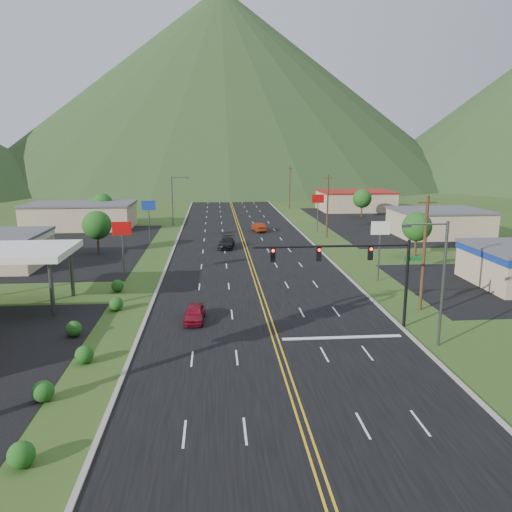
{
  "coord_description": "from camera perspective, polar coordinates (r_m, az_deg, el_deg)",
  "views": [
    {
      "loc": [
        -4.33,
        -22.41,
        13.76
      ],
      "look_at": [
        -0.72,
        20.7,
        4.5
      ],
      "focal_mm": 35.0,
      "sensor_mm": 36.0,
      "label": 1
    }
  ],
  "objects": [
    {
      "name": "pole_sign_east_a",
      "position": [
        54.01,
        14.0,
        2.44
      ],
      "size": [
        2.0,
        0.18,
        6.4
      ],
      "color": "#59595E",
      "rests_on": "ground"
    },
    {
      "name": "curb_east",
      "position": [
        30.02,
        25.87,
        -16.5
      ],
      "size": [
        0.3,
        460.0,
        0.14
      ],
      "primitive_type": "cube",
      "color": "gray",
      "rests_on": "ground"
    },
    {
      "name": "car_dark_mid",
      "position": [
        70.96,
        -3.38,
        1.48
      ],
      "size": [
        2.65,
        5.23,
        1.45
      ],
      "primitive_type": "imported",
      "rotation": [
        0.0,
        0.0,
        -0.13
      ],
      "color": "black",
      "rests_on": "ground"
    },
    {
      "name": "streetlight_west",
      "position": [
        93.09,
        -9.36,
        6.63
      ],
      "size": [
        3.28,
        0.25,
        9.0
      ],
      "color": "#59595E",
      "rests_on": "ground"
    },
    {
      "name": "gas_canopy",
      "position": [
        48.61,
        -26.01,
        0.31
      ],
      "size": [
        10.0,
        8.0,
        5.3
      ],
      "color": "white",
      "rests_on": "ground"
    },
    {
      "name": "car_red_near",
      "position": [
        41.12,
        -7.03,
        -6.57
      ],
      "size": [
        1.77,
        4.02,
        1.34
      ],
      "primitive_type": "imported",
      "rotation": [
        0.0,
        0.0,
        -0.05
      ],
      "color": "maroon",
      "rests_on": "ground"
    },
    {
      "name": "building_west_far",
      "position": [
        94.16,
        -19.37,
        4.38
      ],
      "size": [
        18.4,
        11.4,
        4.5
      ],
      "color": "tan",
      "rests_on": "ground"
    },
    {
      "name": "utility_pole_b",
      "position": [
        79.9,
        8.17,
        5.75
      ],
      "size": [
        1.6,
        0.28,
        10.0
      ],
      "color": "#382314",
      "rests_on": "ground"
    },
    {
      "name": "tree_west_b",
      "position": [
        97.15,
        -17.14,
        5.71
      ],
      "size": [
        3.84,
        3.84,
        5.82
      ],
      "color": "#382314",
      "rests_on": "ground"
    },
    {
      "name": "utility_pole_d",
      "position": [
        158.65,
        1.69,
        8.95
      ],
      "size": [
        1.6,
        0.28,
        10.0
      ],
      "color": "#382314",
      "rests_on": "ground"
    },
    {
      "name": "streetlight_east",
      "position": [
        36.94,
        20.2,
        -2.11
      ],
      "size": [
        3.28,
        0.25,
        9.0
      ],
      "color": "#59595E",
      "rests_on": "ground"
    },
    {
      "name": "utility_pole_a",
      "position": [
        45.0,
        18.65,
        0.38
      ],
      "size": [
        1.6,
        0.28,
        10.0
      ],
      "color": "#382314",
      "rests_on": "ground"
    },
    {
      "name": "ground",
      "position": [
        26.65,
        5.57,
        -19.07
      ],
      "size": [
        500.0,
        500.0,
        0.0
      ],
      "primitive_type": "plane",
      "color": "#264719",
      "rests_on": "ground"
    },
    {
      "name": "car_red_far",
      "position": [
        85.26,
        0.3,
        3.3
      ],
      "size": [
        2.32,
        4.72,
        1.49
      ],
      "primitive_type": "imported",
      "rotation": [
        0.0,
        0.0,
        3.31
      ],
      "color": "maroon",
      "rests_on": "ground"
    },
    {
      "name": "building_east_far",
      "position": [
        117.53,
        11.27,
        6.23
      ],
      "size": [
        16.4,
        12.4,
        4.5
      ],
      "color": "tan",
      "rests_on": "ground"
    },
    {
      "name": "mountain_n",
      "position": [
        244.14,
        -3.96,
        18.81
      ],
      "size": [
        220.0,
        220.0,
        85.0
      ],
      "primitive_type": "cone",
      "color": "#1F3E1C",
      "rests_on": "ground"
    },
    {
      "name": "building_east_mid",
      "position": [
        86.29,
        20.2,
        3.61
      ],
      "size": [
        14.4,
        11.4,
        4.3
      ],
      "color": "tan",
      "rests_on": "ground"
    },
    {
      "name": "pole_sign_west_a",
      "position": [
        54.0,
        -15.06,
        2.38
      ],
      "size": [
        2.0,
        0.18,
        6.4
      ],
      "color": "#59595E",
      "rests_on": "ground"
    },
    {
      "name": "traffic_signal",
      "position": [
        38.9,
        11.47,
        -0.68
      ],
      "size": [
        13.1,
        0.43,
        7.0
      ],
      "color": "black",
      "rests_on": "ground"
    },
    {
      "name": "pole_sign_east_b",
      "position": [
        84.66,
        7.09,
        6.08
      ],
      "size": [
        2.0,
        0.18,
        6.4
      ],
      "color": "#59595E",
      "rests_on": "ground"
    },
    {
      "name": "tree_east_a",
      "position": [
        68.45,
        17.92,
        3.2
      ],
      "size": [
        3.84,
        3.84,
        5.82
      ],
      "color": "#382314",
      "rests_on": "ground"
    },
    {
      "name": "pole_sign_west_b",
      "position": [
        75.54,
        -12.17,
        5.19
      ],
      "size": [
        2.0,
        0.18,
        6.4
      ],
      "color": "#59595E",
      "rests_on": "ground"
    },
    {
      "name": "road",
      "position": [
        26.65,
        5.57,
        -19.07
      ],
      "size": [
        20.0,
        460.0,
        0.04
      ],
      "primitive_type": "cube",
      "color": "black",
      "rests_on": "ground"
    },
    {
      "name": "tree_east_b",
      "position": [
        105.35,
        12.04,
        6.44
      ],
      "size": [
        3.84,
        3.84,
        5.82
      ],
      "color": "#382314",
      "rests_on": "ground"
    },
    {
      "name": "utility_pole_c",
      "position": [
        119.07,
        3.87,
        7.89
      ],
      "size": [
        1.6,
        0.28,
        10.0
      ],
      "color": "#382314",
      "rests_on": "ground"
    },
    {
      "name": "curb_west",
      "position": [
        26.93,
        -17.56,
        -19.26
      ],
      "size": [
        0.3,
        460.0,
        0.14
      ],
      "primitive_type": "cube",
      "color": "gray",
      "rests_on": "ground"
    },
    {
      "name": "tree_west_a",
      "position": [
        69.9,
        -17.73,
        3.39
      ],
      "size": [
        3.84,
        3.84,
        5.82
      ],
      "color": "#382314",
      "rests_on": "ground"
    }
  ]
}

